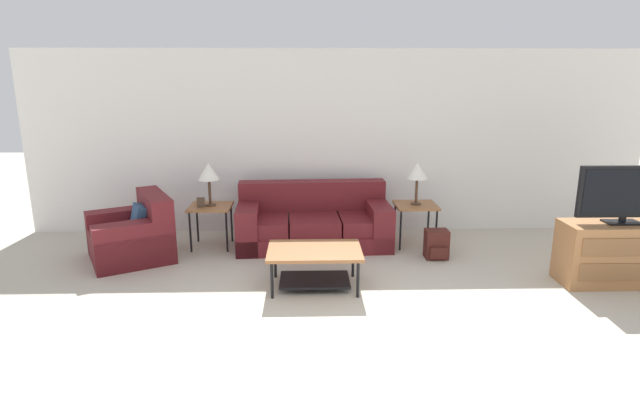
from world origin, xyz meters
The scene contains 13 objects.
ground_plane centered at (0.00, 0.00, 0.00)m, with size 24.00×24.00×0.00m, color beige.
wall_back centered at (0.00, 3.91, 1.30)m, with size 8.88×0.06×2.60m.
couch centered at (-0.35, 3.23, 0.29)m, with size 2.06×1.02×0.82m.
armchair centered at (-2.60, 2.77, 0.29)m, with size 1.27×1.29×0.80m.
coffee_table centered at (-0.36, 1.80, 0.32)m, with size 1.00×0.68×0.43m.
side_table_left centered at (-1.71, 3.17, 0.51)m, with size 0.55×0.51×0.57m.
side_table_right centered at (1.01, 3.17, 0.51)m, with size 0.55×0.51×0.57m.
table_lamp_left centered at (-1.71, 3.17, 1.01)m, with size 0.28×0.28×0.57m.
table_lamp_right centered at (1.01, 3.17, 1.01)m, with size 0.28×0.28×0.57m.
tv_console centered at (2.94, 1.82, 0.34)m, with size 1.22×0.47×0.69m.
television centered at (2.94, 1.82, 1.02)m, with size 1.04×0.20×0.63m.
backpack centered at (1.18, 2.65, 0.18)m, with size 0.28×0.29×0.36m.
picture_frame centered at (-1.82, 3.09, 0.63)m, with size 0.10×0.04×0.13m.
Camera 1 is at (-0.44, -3.22, 2.21)m, focal length 28.00 mm.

